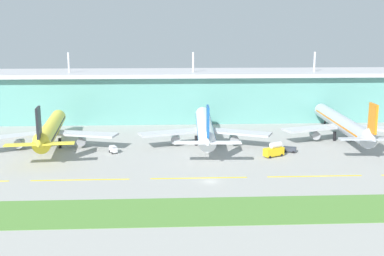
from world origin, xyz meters
TOP-DOWN VIEW (x-y plane):
  - ground_plane at (0.00, 0.00)m, footprint 600.00×600.00m
  - terminal_building at (-0.00, 95.83)m, footprint 288.00×34.00m
  - airliner_near at (-54.13, 42.37)m, footprint 48.51×60.35m
  - airliner_middle at (1.79, 44.12)m, footprint 48.75×64.90m
  - airliner_far at (55.27, 48.63)m, footprint 48.75×69.33m
  - taxiway_stripe_mid_west at (-37.00, 3.39)m, footprint 28.00×0.70m
  - taxiway_stripe_centre at (-3.00, 3.39)m, footprint 28.00×0.70m
  - taxiway_stripe_mid_east at (31.00, 3.39)m, footprint 28.00×0.70m
  - grass_verge at (0.00, -22.19)m, footprint 300.00×18.00m
  - pushback_tug at (30.52, 31.17)m, footprint 4.97×3.84m
  - fuel_truck at (23.84, 25.73)m, footprint 7.59×5.61m
  - baggage_cart at (-30.84, 33.18)m, footprint 3.32×4.02m

SIDE VIEW (x-z plane):
  - ground_plane at x=0.00m, z-range 0.00..0.00m
  - taxiway_stripe_mid_west at x=-37.00m, z-range 0.00..0.04m
  - taxiway_stripe_centre at x=-3.00m, z-range 0.00..0.04m
  - taxiway_stripe_mid_east at x=31.00m, z-range 0.00..0.04m
  - grass_verge at x=0.00m, z-range 0.00..0.10m
  - pushback_tug at x=30.52m, z-range 0.18..2.03m
  - baggage_cart at x=-30.84m, z-range 0.02..2.50m
  - fuel_truck at x=23.84m, z-range -0.21..4.74m
  - airliner_near at x=-54.13m, z-range -3.01..15.89m
  - airliner_middle at x=1.79m, z-range -3.00..15.90m
  - airliner_far at x=55.27m, z-range -3.00..15.90m
  - terminal_building at x=0.00m, z-range -4.29..27.44m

